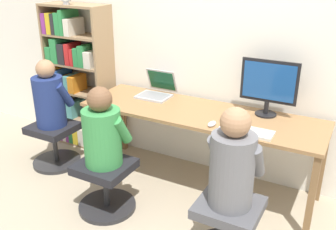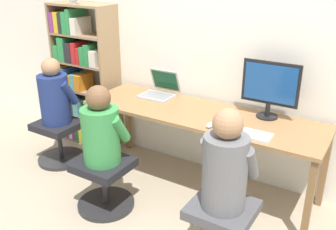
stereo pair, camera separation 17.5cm
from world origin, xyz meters
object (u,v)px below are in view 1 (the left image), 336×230
at_px(desktop_monitor, 269,86).
at_px(laptop, 156,91).
at_px(person_at_laptop, 102,131).
at_px(keyboard, 246,131).
at_px(office_chair_side, 55,142).
at_px(bookshelf, 73,77).
at_px(person_near_shelf, 49,98).
at_px(office_chair_left, 228,227).
at_px(person_at_monitor, 233,163).
at_px(office_chair_right, 106,183).

relative_size(desktop_monitor, laptop, 1.46).
relative_size(desktop_monitor, person_at_laptop, 0.73).
relative_size(keyboard, office_chair_side, 0.84).
height_order(bookshelf, office_chair_side, bookshelf).
distance_m(person_at_laptop, person_near_shelf, 1.00).
xyz_separation_m(keyboard, office_chair_left, (0.07, -0.51, -0.51)).
height_order(laptop, keyboard, laptop).
height_order(laptop, person_at_monitor, person_at_monitor).
distance_m(office_chair_left, person_at_monitor, 0.50).
distance_m(desktop_monitor, laptop, 1.09).
distance_m(laptop, person_near_shelf, 1.05).
bearing_deg(laptop, person_at_laptop, -89.18).
bearing_deg(person_near_shelf, office_chair_side, -90.00).
relative_size(keyboard, bookshelf, 0.26).
distance_m(office_chair_right, bookshelf, 1.49).
distance_m(office_chair_left, person_near_shelf, 2.12).
height_order(office_chair_right, office_chair_side, same).
relative_size(desktop_monitor, office_chair_side, 0.98).
bearing_deg(office_chair_right, bookshelf, 140.46).
bearing_deg(office_chair_left, office_chair_right, 178.04).
height_order(keyboard, office_chair_left, keyboard).
relative_size(keyboard, person_at_laptop, 0.63).
distance_m(person_at_monitor, office_chair_side, 2.12).
relative_size(laptop, person_near_shelf, 0.49).
height_order(laptop, bookshelf, bookshelf).
relative_size(laptop, keyboard, 0.80).
xyz_separation_m(keyboard, bookshelf, (-2.09, 0.40, 0.03)).
relative_size(office_chair_left, person_near_shelf, 0.73).
relative_size(office_chair_right, person_near_shelf, 0.73).
height_order(desktop_monitor, person_at_monitor, desktop_monitor).
height_order(office_chair_left, person_at_laptop, person_at_laptop).
bearing_deg(keyboard, office_chair_left, -82.39).
height_order(office_chair_right, person_at_monitor, person_at_monitor).
relative_size(office_chair_left, person_at_monitor, 0.70).
bearing_deg(laptop, person_near_shelf, -151.14).
xyz_separation_m(person_at_laptop, bookshelf, (-1.07, 0.88, 0.06)).
bearing_deg(office_chair_left, laptop, 140.18).
bearing_deg(keyboard, person_at_monitor, -82.32).
relative_size(desktop_monitor, bookshelf, 0.31).
height_order(office_chair_left, person_at_monitor, person_at_monitor).
distance_m(desktop_monitor, person_at_monitor, 0.97).
bearing_deg(person_near_shelf, person_at_monitor, -11.35).
xyz_separation_m(laptop, office_chair_side, (-0.92, -0.51, -0.55)).
bearing_deg(office_chair_side, bookshelf, 104.82).
xyz_separation_m(office_chair_left, person_at_laptop, (-1.09, 0.04, 0.48)).
height_order(laptop, office_chair_left, laptop).
height_order(keyboard, office_chair_side, keyboard).
xyz_separation_m(keyboard, person_at_monitor, (0.07, -0.51, -0.01)).
bearing_deg(keyboard, office_chair_side, -176.79).
relative_size(office_chair_left, person_at_laptop, 0.75).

